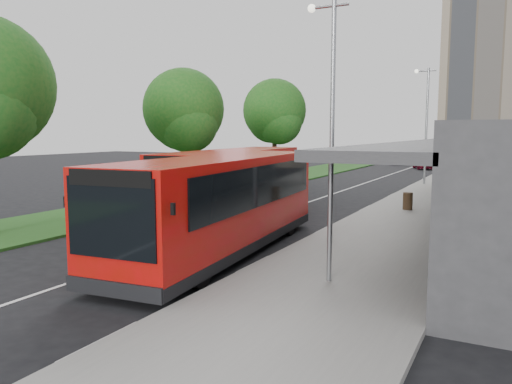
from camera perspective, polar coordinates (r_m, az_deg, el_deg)
ground at (r=17.85m, az=-6.62°, el=-5.42°), size 120.00×120.00×0.00m
pavement at (r=34.82m, az=21.06°, el=0.31°), size 5.00×80.00×0.15m
grass_verge at (r=38.49m, az=1.47°, el=1.32°), size 5.00×80.00×0.10m
lane_centre_line at (r=31.24m, az=8.99°, el=-0.14°), size 0.12×70.00×0.01m
kerb_dashes at (r=34.25m, az=16.38°, el=0.28°), size 0.12×56.00×0.01m
tree_mid at (r=28.89m, az=-8.22°, el=8.74°), size 4.59×4.59×7.36m
tree_far at (r=39.28m, az=2.15°, el=8.79°), size 4.91×4.91×7.88m
lamp_post_near at (r=17.40m, az=8.47°, el=9.87°), size 1.44×0.28×8.00m
lamp_post_far at (r=36.87m, az=18.80°, el=7.98°), size 1.44×0.28×8.00m
bus_main at (r=15.56m, az=-3.99°, el=-1.40°), size 3.65×10.86×3.02m
bus_second at (r=22.36m, az=-2.57°, el=1.08°), size 3.48×10.70×2.98m
litter_bin at (r=24.51m, az=16.95°, el=-1.00°), size 0.49×0.49×0.81m
bollard at (r=34.01m, az=19.91°, el=1.22°), size 0.20×0.20×1.04m
car_near at (r=53.97m, az=18.50°, el=3.20°), size 2.76×4.05×1.28m
car_far at (r=60.29m, az=16.44°, el=3.64°), size 2.35×4.18×1.30m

